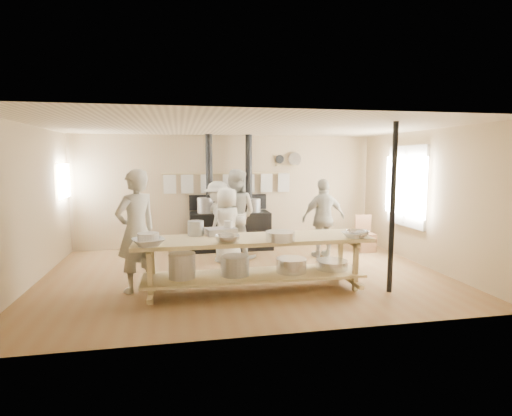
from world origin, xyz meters
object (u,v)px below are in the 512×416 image
at_px(cook_far_left, 136,231).
at_px(cook_left, 235,214).
at_px(cook_by_window, 218,217).
at_px(prep_table, 253,258).
at_px(cook_center, 227,225).
at_px(roasting_pan, 221,231).
at_px(chair, 365,241).
at_px(cook_right, 324,218).
at_px(stove, 229,226).

relative_size(cook_far_left, cook_left, 1.03).
relative_size(cook_left, cook_by_window, 1.17).
distance_m(prep_table, cook_center, 1.88).
xyz_separation_m(cook_left, cook_by_window, (-0.31, 0.53, -0.13)).
relative_size(prep_table, cook_left, 1.95).
distance_m(cook_center, cook_by_window, 0.82).
xyz_separation_m(cook_far_left, cook_by_window, (1.48, 2.32, -0.16)).
bearing_deg(cook_left, prep_table, 119.26).
bearing_deg(roasting_pan, chair, 28.88).
bearing_deg(roasting_pan, cook_by_window, 85.60).
bearing_deg(cook_right, prep_table, 37.42).
relative_size(cook_left, chair, 2.31).
xyz_separation_m(cook_by_window, roasting_pan, (-0.18, -2.34, 0.11)).
height_order(cook_left, chair, cook_left).
distance_m(stove, cook_center, 1.20).
bearing_deg(cook_far_left, cook_left, -174.89).
distance_m(cook_right, roasting_pan, 2.78).
bearing_deg(prep_table, cook_center, 95.77).
height_order(stove, chair, stove).
distance_m(cook_left, cook_center, 0.39).
relative_size(cook_far_left, cook_right, 1.15).
bearing_deg(cook_center, cook_by_window, -107.36).
bearing_deg(cook_right, roasting_pan, 25.69).
height_order(cook_far_left, cook_left, cook_far_left).
xyz_separation_m(cook_far_left, chair, (4.74, 1.87, -0.71)).
bearing_deg(chair, prep_table, -139.52).
xyz_separation_m(cook_left, chair, (2.94, 0.09, -0.69)).
bearing_deg(cook_by_window, cook_right, 22.40).
height_order(cook_center, cook_by_window, cook_by_window).
xyz_separation_m(prep_table, cook_left, (0.02, 2.14, 0.40)).
bearing_deg(prep_table, cook_left, 89.48).
xyz_separation_m(cook_left, roasting_pan, (-0.49, -1.81, -0.02)).
distance_m(cook_left, roasting_pan, 1.87).
bearing_deg(stove, cook_by_window, -129.93).
height_order(cook_left, cook_by_window, cook_left).
bearing_deg(stove, chair, -15.02).
distance_m(cook_far_left, cook_right, 3.92).
bearing_deg(stove, cook_left, -88.87).
height_order(cook_by_window, roasting_pan, cook_by_window).
height_order(cook_center, chair, cook_center).
height_order(stove, roasting_pan, stove).
bearing_deg(prep_table, cook_by_window, 96.13).
relative_size(cook_right, chair, 2.07).
distance_m(cook_left, cook_by_window, 0.63).
distance_m(stove, cook_left, 0.97).
bearing_deg(cook_by_window, cook_left, -17.30).
xyz_separation_m(stove, cook_far_left, (-1.77, -2.67, 0.43)).
distance_m(prep_table, chair, 3.72).
xyz_separation_m(stove, cook_right, (1.84, -1.14, 0.30)).
distance_m(stove, prep_table, 3.02).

